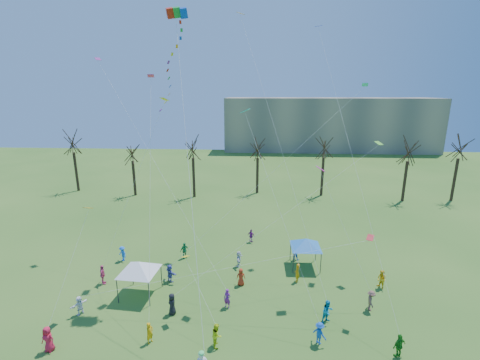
# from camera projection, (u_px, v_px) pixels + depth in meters

# --- Properties ---
(distant_building) EXTENTS (60.00, 14.00, 15.00)m
(distant_building) POSITION_uv_depth(u_px,v_px,m) (329.00, 124.00, 97.61)
(distant_building) COLOR gray
(distant_building) RESTS_ON ground
(bare_tree_row) EXTENTS (68.68, 8.49, 10.77)m
(bare_tree_row) POSITION_uv_depth(u_px,v_px,m) (265.00, 153.00, 54.08)
(bare_tree_row) COLOR black
(bare_tree_row) RESTS_ON ground
(big_box_kite) EXTENTS (2.84, 7.14, 24.16)m
(big_box_kite) POSITION_uv_depth(u_px,v_px,m) (175.00, 69.00, 26.47)
(big_box_kite) COLOR red
(big_box_kite) RESTS_ON ground
(canopy_tent_white) EXTENTS (4.22, 4.22, 3.17)m
(canopy_tent_white) POSITION_uv_depth(u_px,v_px,m) (139.00, 267.00, 28.30)
(canopy_tent_white) COLOR #3F3F44
(canopy_tent_white) RESTS_ON ground
(canopy_tent_blue) EXTENTS (4.05, 4.05, 3.04)m
(canopy_tent_blue) POSITION_uv_depth(u_px,v_px,m) (306.00, 243.00, 32.99)
(canopy_tent_blue) COLOR #3F3F44
(canopy_tent_blue) RESTS_ON ground
(festival_crowd) EXTENTS (26.14, 18.34, 1.86)m
(festival_crowd) POSITION_uv_depth(u_px,v_px,m) (228.00, 287.00, 28.62)
(festival_crowd) COLOR red
(festival_crowd) RESTS_ON ground
(small_kites_aloft) EXTENTS (28.65, 18.27, 35.39)m
(small_kites_aloft) POSITION_uv_depth(u_px,v_px,m) (243.00, 128.00, 29.31)
(small_kites_aloft) COLOR #E99E0C
(small_kites_aloft) RESTS_ON ground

